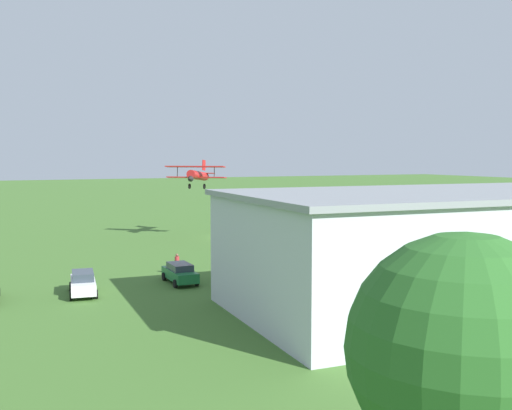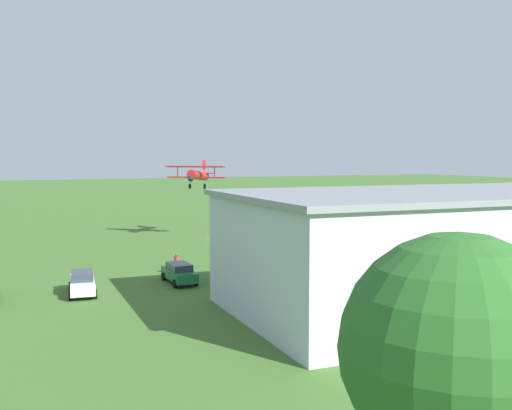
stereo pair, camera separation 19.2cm
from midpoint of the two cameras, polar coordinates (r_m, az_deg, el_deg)
The scene contains 12 objects.
ground_plane at distance 73.17m, azimuth -3.16°, elevation -3.11°, with size 400.00×400.00×0.00m, color #3D6628.
hangar at distance 42.36m, azimuth 18.95°, elevation -3.81°, with size 31.67×16.55×7.63m.
biplane at distance 73.79m, azimuth -5.69°, elevation 2.89°, with size 6.88×6.74×3.56m.
car_grey at distance 61.57m, azimuth 19.17°, elevation -4.06°, with size 2.10×4.43×1.57m.
car_green at distance 47.29m, azimuth -7.38°, elevation -6.42°, with size 1.93×4.50×1.56m.
car_white at distance 44.88m, azimuth -16.29°, elevation -7.12°, with size 2.33×4.86×1.67m.
person_near_hangar_door at distance 50.75m, azimuth -7.65°, elevation -5.59°, with size 0.40×0.40×1.76m.
person_watching_takeoff at distance 64.21m, azimuth 16.81°, elevation -3.70°, with size 0.49×0.49×1.57m.
person_at_fence_line at distance 54.82m, azimuth 0.54°, elevation -4.88°, with size 0.50×0.50×1.61m.
person_crossing_taxiway at distance 51.62m, azimuth 1.12°, elevation -5.37°, with size 0.42×0.42×1.77m.
person_by_parked_cars at distance 48.84m, azimuth -1.55°, elevation -6.05°, with size 0.53×0.53×1.63m.
tree_at_field_edge at distance 14.45m, azimuth 18.83°, elevation -13.06°, with size 5.32×5.32×8.22m.
Camera 1 is at (26.45, 67.50, 9.86)m, focal length 41.97 mm.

